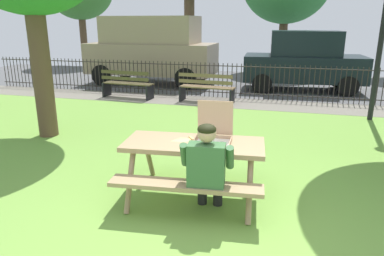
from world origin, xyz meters
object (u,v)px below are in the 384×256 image
at_px(park_bench_center, 206,88).
at_px(parked_car_left, 304,61).
at_px(park_bench_left, 127,85).
at_px(parked_car_far_left, 152,49).
at_px(pizza_slice_on_table, 184,139).
at_px(adult_at_table, 207,166).
at_px(picnic_table_foreground, 194,155).
at_px(pizza_box_open, 213,133).

xyz_separation_m(park_bench_center, parked_car_left, (2.73, 2.75, 0.59)).
relative_size(park_bench_left, parked_car_far_left, 0.35).
xyz_separation_m(pizza_slice_on_table, adult_at_table, (0.43, -0.54, -0.12)).
relative_size(picnic_table_foreground, park_bench_center, 1.18).
relative_size(pizza_slice_on_table, park_bench_center, 0.18).
bearing_deg(picnic_table_foreground, parked_car_left, 79.41).
bearing_deg(parked_car_far_left, adult_at_table, -65.24).
distance_m(parked_car_far_left, parked_car_left, 5.46).
height_order(picnic_table_foreground, park_bench_center, park_bench_center).
relative_size(parked_car_far_left, parked_car_left, 1.18).
bearing_deg(park_bench_center, picnic_table_foreground, -78.87).
bearing_deg(park_bench_center, parked_car_far_left, 134.77).
relative_size(pizza_box_open, parked_car_far_left, 0.11).
bearing_deg(picnic_table_foreground, park_bench_left, 122.14).
xyz_separation_m(picnic_table_foreground, park_bench_left, (-3.62, 5.77, -0.18)).
bearing_deg(picnic_table_foreground, parked_car_far_left, 114.38).
bearing_deg(parked_car_left, pizza_slice_on_table, -101.60).
relative_size(adult_at_table, park_bench_left, 0.73).
height_order(park_bench_center, parked_car_far_left, parked_car_far_left).
distance_m(pizza_box_open, parked_car_far_left, 9.40).
xyz_separation_m(park_bench_left, parked_car_far_left, (-0.24, 2.75, 0.89)).
height_order(pizza_box_open, parked_car_left, parked_car_left).
bearing_deg(adult_at_table, park_bench_center, 102.83).
height_order(adult_at_table, park_bench_center, adult_at_table).
bearing_deg(pizza_box_open, picnic_table_foreground, -165.22).
bearing_deg(adult_at_table, parked_car_left, 81.75).
relative_size(park_bench_center, parked_car_far_left, 0.35).
xyz_separation_m(park_bench_left, park_bench_center, (2.49, -0.00, 0.00)).
height_order(pizza_box_open, adult_at_table, pizza_box_open).
distance_m(picnic_table_foreground, parked_car_left, 8.67).
xyz_separation_m(picnic_table_foreground, parked_car_left, (1.59, 8.52, 0.41)).
xyz_separation_m(pizza_slice_on_table, park_bench_center, (-0.99, 5.71, -0.36)).
xyz_separation_m(pizza_box_open, adult_at_table, (0.05, -0.54, -0.24)).
bearing_deg(parked_car_left, parked_car_far_left, -180.00).
distance_m(pizza_slice_on_table, parked_car_far_left, 9.25).
bearing_deg(pizza_slice_on_table, pizza_box_open, 0.09).
relative_size(picnic_table_foreground, parked_car_left, 0.48).
distance_m(pizza_box_open, park_bench_center, 5.89).
relative_size(pizza_box_open, pizza_slice_on_table, 1.78).
bearing_deg(parked_car_left, picnic_table_foreground, -100.59).
bearing_deg(pizza_slice_on_table, adult_at_table, -51.40).
distance_m(pizza_slice_on_table, parked_car_left, 8.63).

